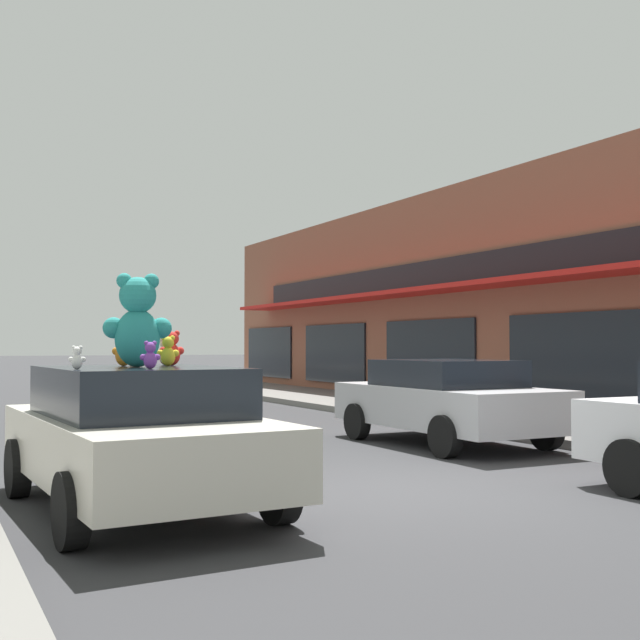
# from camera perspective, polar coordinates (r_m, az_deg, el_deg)

# --- Properties ---
(ground_plane) EXTENTS (260.00, 260.00, 0.00)m
(ground_plane) POSITION_cam_1_polar(r_m,az_deg,el_deg) (9.55, 5.41, -11.91)
(ground_plane) COLOR #333335
(plush_art_car) EXTENTS (2.26, 4.31, 1.45)m
(plush_art_car) POSITION_cam_1_polar(r_m,az_deg,el_deg) (8.47, -12.83, -7.87)
(plush_art_car) COLOR beige
(plush_art_car) RESTS_ON ground_plane
(teddy_bear_giant) EXTENTS (0.73, 0.49, 0.96)m
(teddy_bear_giant) POSITION_cam_1_polar(r_m,az_deg,el_deg) (8.39, -12.85, -0.13)
(teddy_bear_giant) COLOR teal
(teddy_bear_giant) RESTS_ON plush_art_car
(teddy_bear_orange) EXTENTS (0.27, 0.25, 0.38)m
(teddy_bear_orange) POSITION_cam_1_polar(r_m,az_deg,el_deg) (8.89, -13.79, -2.01)
(teddy_bear_orange) COLOR orange
(teddy_bear_orange) RESTS_ON plush_art_car
(teddy_bear_yellow) EXTENTS (0.25, 0.17, 0.33)m
(teddy_bear_yellow) POSITION_cam_1_polar(r_m,az_deg,el_deg) (8.81, -10.76, -2.20)
(teddy_bear_yellow) COLOR yellow
(teddy_bear_yellow) RESTS_ON plush_art_car
(teddy_bear_red) EXTENTS (0.28, 0.17, 0.39)m
(teddy_bear_red) POSITION_cam_1_polar(r_m,az_deg,el_deg) (8.99, -10.49, -2.01)
(teddy_bear_red) COLOR red
(teddy_bear_red) RESTS_ON plush_art_car
(teddy_bear_purple) EXTENTS (0.20, 0.13, 0.27)m
(teddy_bear_purple) POSITION_cam_1_polar(r_m,az_deg,el_deg) (7.70, -11.98, -2.48)
(teddy_bear_purple) COLOR purple
(teddy_bear_purple) RESTS_ON plush_art_car
(teddy_bear_white) EXTENTS (0.17, 0.11, 0.22)m
(teddy_bear_white) POSITION_cam_1_polar(r_m,az_deg,el_deg) (7.78, -16.89, -2.59)
(teddy_bear_white) COLOR white
(teddy_bear_white) RESTS_ON plush_art_car
(teddy_bear_brown) EXTENTS (0.19, 0.13, 0.26)m
(teddy_bear_brown) POSITION_cam_1_polar(r_m,az_deg,el_deg) (9.43, -13.11, -2.37)
(teddy_bear_brown) COLOR olive
(teddy_bear_brown) RESTS_ON plush_art_car
(teddy_bear_cream) EXTENTS (0.22, 0.14, 0.31)m
(teddy_bear_cream) POSITION_cam_1_polar(r_m,az_deg,el_deg) (9.28, -10.95, -2.23)
(teddy_bear_cream) COLOR beige
(teddy_bear_cream) RESTS_ON plush_art_car
(parked_car_far_center) EXTENTS (2.17, 4.28, 1.43)m
(parked_car_far_center) POSITION_cam_1_polar(r_m,az_deg,el_deg) (13.77, 8.98, -5.59)
(parked_car_far_center) COLOR #B7B7BC
(parked_car_far_center) RESTS_ON ground_plane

